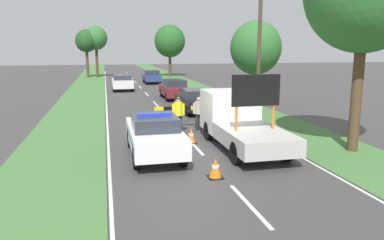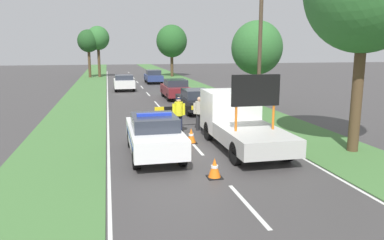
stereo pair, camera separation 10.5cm
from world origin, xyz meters
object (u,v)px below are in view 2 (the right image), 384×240
object	(u,v)px
queued_car_hatch_blue	(153,76)
utility_pole	(260,45)
roadside_tree_near_right	(88,41)
queued_car_van_white	(124,82)
police_car	(154,134)
road_barrier	(182,110)
pedestrian_civilian	(199,111)
roadside_tree_far_left	(172,41)
roadside_tree_near_left	(257,48)
work_truck	(238,120)
queued_car_wagon_maroon	(176,89)
queued_car_sedan_black	(196,100)
traffic_cone_near_police	(178,124)
police_officer	(179,112)
roadside_tree_mid_right	(98,38)
traffic_cone_centre_front	(215,168)
traffic_cone_near_truck	(148,123)
traffic_cone_behind_barrier	(191,136)

from	to	relation	value
queued_car_hatch_blue	utility_pole	distance (m)	25.09
roadside_tree_near_right	utility_pole	xyz separation A→B (m)	(10.11, -34.77, -0.73)
queued_car_van_white	queued_car_hatch_blue	size ratio (longest dim) A/B	0.89
police_car	roadside_tree_near_right	world-z (taller)	roadside_tree_near_right
road_barrier	roadside_tree_near_right	distance (m)	35.77
pedestrian_civilian	queued_car_hatch_blue	xyz separation A→B (m)	(0.82, 25.62, -0.20)
roadside_tree_far_left	roadside_tree_near_left	bearing A→B (deg)	-88.23
work_truck	queued_car_wagon_maroon	distance (m)	14.98
queued_car_wagon_maroon	queued_car_hatch_blue	distance (m)	13.79
queued_car_sedan_black	traffic_cone_near_police	bearing A→B (deg)	67.89
pedestrian_civilian	queued_car_van_white	size ratio (longest dim) A/B	0.43
traffic_cone_near_police	police_officer	bearing A→B (deg)	-95.07
roadside_tree_near_left	police_car	bearing A→B (deg)	-128.83
work_truck	roadside_tree_mid_right	distance (m)	39.94
roadside_tree_far_left	utility_pole	size ratio (longest dim) A/B	0.89
road_barrier	queued_car_wagon_maroon	distance (m)	11.34
roadside_tree_near_left	roadside_tree_mid_right	distance (m)	31.75
pedestrian_civilian	traffic_cone_centre_front	xyz separation A→B (m)	(-1.17, -6.79, -0.66)
work_truck	roadside_tree_near_right	size ratio (longest dim) A/B	0.90
queued_car_hatch_blue	police_officer	bearing A→B (deg)	85.77
queued_car_hatch_blue	traffic_cone_near_police	bearing A→B (deg)	85.78
work_truck	traffic_cone_near_truck	bearing A→B (deg)	-53.62
road_barrier	roadside_tree_near_right	world-z (taller)	roadside_tree_near_right
traffic_cone_near_truck	queued_car_wagon_maroon	bearing A→B (deg)	72.58
police_car	work_truck	world-z (taller)	work_truck
police_car	roadside_tree_far_left	xyz separation A→B (m)	(7.29, 38.89, 4.08)
queued_car_wagon_maroon	roadside_tree_far_left	size ratio (longest dim) A/B	0.63
roadside_tree_mid_right	roadside_tree_near_left	bearing A→B (deg)	-69.93
traffic_cone_near_police	roadside_tree_near_right	size ratio (longest dim) A/B	0.10
traffic_cone_centre_front	traffic_cone_behind_barrier	bearing A→B (deg)	87.02
roadside_tree_near_right	roadside_tree_mid_right	xyz separation A→B (m)	(1.27, 0.40, 0.39)
queued_car_van_white	utility_pole	world-z (taller)	utility_pole
traffic_cone_behind_barrier	queued_car_hatch_blue	world-z (taller)	queued_car_hatch_blue
police_officer	traffic_cone_centre_front	xyz separation A→B (m)	(-0.06, -6.37, -0.71)
roadside_tree_far_left	roadside_tree_near_right	bearing A→B (deg)	176.60
queued_car_sedan_black	queued_car_van_white	xyz separation A→B (m)	(-3.90, 13.42, 0.02)
traffic_cone_centre_front	roadside_tree_near_right	distance (m)	43.05
queued_car_wagon_maroon	roadside_tree_near_right	distance (m)	25.35
work_truck	queued_car_wagon_maroon	world-z (taller)	work_truck
work_truck	pedestrian_civilian	size ratio (longest dim) A/B	3.50
police_officer	utility_pole	distance (m)	5.65
work_truck	roadside_tree_near_left	size ratio (longest dim) A/B	1.00
police_officer	roadside_tree_near_right	bearing A→B (deg)	-104.42
police_car	traffic_cone_behind_barrier	distance (m)	2.38
police_officer	traffic_cone_near_police	distance (m)	0.87
work_truck	police_officer	xyz separation A→B (m)	(-2.00, 2.73, -0.04)
roadside_tree_far_left	utility_pole	xyz separation A→B (m)	(-1.15, -34.10, -0.78)
traffic_cone_behind_barrier	roadside_tree_far_left	xyz separation A→B (m)	(5.53, 37.37, 4.59)
road_barrier	queued_car_sedan_black	xyz separation A→B (m)	(1.81, 4.73, -0.19)
police_car	traffic_cone_centre_front	world-z (taller)	police_car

